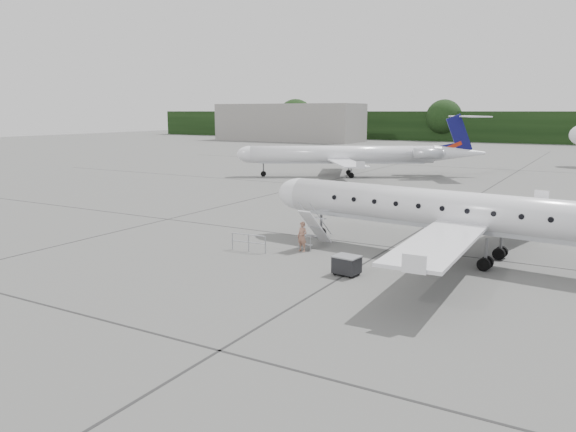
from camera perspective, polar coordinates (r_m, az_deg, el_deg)
The scene contains 8 objects.
ground at distance 27.08m, azimuth 12.58°, elevation -6.89°, with size 320.00×320.00×0.00m, color #61615E.
terminal_building at distance 155.49m, azimuth 0.11°, elevation 9.49°, with size 40.00×14.00×10.00m, color gray.
main_regional_jet at distance 31.49m, azimuth 18.68°, elevation 2.22°, with size 29.15×20.99×7.47m, color silver, non-canonical shape.
airstair at distance 33.54m, azimuth 2.77°, elevation -1.20°, with size 0.85×2.42×2.34m, color silver, non-canonical shape.
passenger at distance 32.50m, azimuth 1.46°, elevation -2.11°, with size 0.64×0.42×1.75m, color #956551.
safety_railing at distance 32.62m, azimuth -4.02°, elevation -2.76°, with size 2.20×0.08×1.00m, color #95979D, non-canonical shape.
baggage_cart at distance 28.04m, azimuth 5.98°, elevation -4.97°, with size 1.21×0.98×1.05m, color black, non-canonical shape.
bg_regional_left at distance 70.13m, azimuth 5.49°, elevation 7.11°, with size 29.01×20.89×7.61m, color silver, non-canonical shape.
Camera 1 is at (7.54, -24.74, 8.02)m, focal length 35.00 mm.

